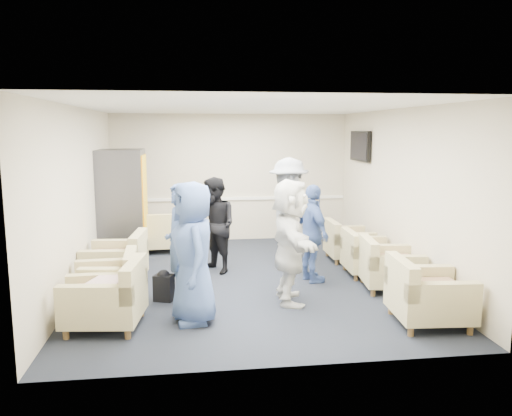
{
  "coord_description": "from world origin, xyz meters",
  "views": [
    {
      "loc": [
        -0.84,
        -7.63,
        2.35
      ],
      "look_at": [
        0.18,
        0.2,
        1.12
      ],
      "focal_mm": 35.0,
      "sensor_mm": 36.0,
      "label": 1
    }
  ],
  "objects": [
    {
      "name": "tv",
      "position": [
        2.44,
        1.8,
        2.05
      ],
      "size": [
        0.1,
        1.0,
        0.58
      ],
      "color": "black",
      "rests_on": "right_wall"
    },
    {
      "name": "person_back_right",
      "position": [
        0.85,
        0.89,
        0.94
      ],
      "size": [
        0.7,
        1.22,
        1.89
      ],
      "primitive_type": "imported",
      "rotation": [
        0.0,
        0.0,
        1.57
      ],
      "color": "beige",
      "rests_on": "floor"
    },
    {
      "name": "chair_rail",
      "position": [
        0.0,
        2.98,
        0.9
      ],
      "size": [
        4.98,
        0.04,
        0.06
      ],
      "primitive_type": "cube",
      "color": "white",
      "rests_on": "back_wall"
    },
    {
      "name": "pillow",
      "position": [
        -1.85,
        -1.7,
        0.53
      ],
      "size": [
        0.5,
        0.57,
        0.14
      ],
      "primitive_type": "cube",
      "rotation": [
        0.0,
        0.0,
        -1.88
      ],
      "color": "beige",
      "rests_on": "armchair_left_near"
    },
    {
      "name": "armchair_left_mid",
      "position": [
        -1.94,
        -1.11,
        0.33
      ],
      "size": [
        0.87,
        0.87,
        0.66
      ],
      "rotation": [
        0.0,
        0.0,
        -1.51
      ],
      "color": "tan",
      "rests_on": "floor"
    },
    {
      "name": "back_wall",
      "position": [
        0.0,
        3.0,
        1.35
      ],
      "size": [
        5.0,
        0.02,
        2.7
      ],
      "primitive_type": "cube",
      "color": "beige",
      "rests_on": "floor"
    },
    {
      "name": "person_mid_left",
      "position": [
        -1.02,
        -0.88,
        0.82
      ],
      "size": [
        0.51,
        0.67,
        1.65
      ],
      "primitive_type": "imported",
      "rotation": [
        0.0,
        0.0,
        -1.37
      ],
      "color": "#425D9E",
      "rests_on": "floor"
    },
    {
      "name": "person_mid_right",
      "position": [
        1.01,
        -0.22,
        0.77
      ],
      "size": [
        0.59,
        0.96,
        1.53
      ],
      "primitive_type": "imported",
      "rotation": [
        0.0,
        0.0,
        1.82
      ],
      "color": "#425D9E",
      "rests_on": "floor"
    },
    {
      "name": "person_front_left",
      "position": [
        -0.84,
        -1.65,
        0.87
      ],
      "size": [
        0.71,
        0.95,
        1.75
      ],
      "primitive_type": "imported",
      "rotation": [
        0.0,
        0.0,
        -1.37
      ],
      "color": "#425D9E",
      "rests_on": "floor"
    },
    {
      "name": "right_wall",
      "position": [
        2.5,
        0.0,
        1.35
      ],
      "size": [
        0.02,
        6.0,
        2.7
      ],
      "primitive_type": "cube",
      "color": "beige",
      "rests_on": "floor"
    },
    {
      "name": "floor",
      "position": [
        0.0,
        0.0,
        0.0
      ],
      "size": [
        6.0,
        6.0,
        0.0
      ],
      "primitive_type": "plane",
      "color": "black",
      "rests_on": "ground"
    },
    {
      "name": "person_front_right",
      "position": [
        0.48,
        -1.1,
        0.86
      ],
      "size": [
        0.61,
        1.62,
        1.71
      ],
      "primitive_type": "imported",
      "rotation": [
        0.0,
        0.0,
        1.5
      ],
      "color": "silver",
      "rests_on": "floor"
    },
    {
      "name": "armchair_right_midnear",
      "position": [
        2.03,
        -0.74,
        0.33
      ],
      "size": [
        0.92,
        0.92,
        0.66
      ],
      "rotation": [
        0.0,
        0.0,
        1.45
      ],
      "color": "tan",
      "rests_on": "floor"
    },
    {
      "name": "vending_machine",
      "position": [
        -2.09,
        1.66,
        1.01
      ],
      "size": [
        0.82,
        0.95,
        2.01
      ],
      "color": "#505058",
      "rests_on": "floor"
    },
    {
      "name": "person_back_left",
      "position": [
        -0.46,
        0.49,
        0.8
      ],
      "size": [
        0.93,
        0.98,
        1.59
      ],
      "primitive_type": "imported",
      "rotation": [
        0.0,
        0.0,
        -0.99
      ],
      "color": "black",
      "rests_on": "floor"
    },
    {
      "name": "armchair_right_midfar",
      "position": [
        1.98,
        0.03,
        0.31
      ],
      "size": [
        0.8,
        0.8,
        0.62
      ],
      "rotation": [
        0.0,
        0.0,
        1.54
      ],
      "color": "tan",
      "rests_on": "floor"
    },
    {
      "name": "armchair_right_far",
      "position": [
        1.95,
        0.99,
        0.31
      ],
      "size": [
        0.79,
        0.79,
        0.62
      ],
      "rotation": [
        0.0,
        0.0,
        1.56
      ],
      "color": "tan",
      "rests_on": "floor"
    },
    {
      "name": "front_wall",
      "position": [
        0.0,
        -3.0,
        1.35
      ],
      "size": [
        5.0,
        0.02,
        2.7
      ],
      "primitive_type": "cube",
      "color": "beige",
      "rests_on": "floor"
    },
    {
      "name": "left_wall",
      "position": [
        -2.5,
        0.0,
        1.35
      ],
      "size": [
        0.02,
        6.0,
        2.7
      ],
      "primitive_type": "cube",
      "color": "beige",
      "rests_on": "floor"
    },
    {
      "name": "ceiling",
      "position": [
        0.0,
        0.0,
        2.7
      ],
      "size": [
        6.0,
        6.0,
        0.0
      ],
      "primitive_type": "plane",
      "rotation": [
        3.14,
        0.0,
        0.0
      ],
      "color": "white",
      "rests_on": "back_wall"
    },
    {
      "name": "armchair_right_near",
      "position": [
        1.96,
        -2.11,
        0.35
      ],
      "size": [
        0.93,
        0.93,
        0.69
      ],
      "rotation": [
        0.0,
        0.0,
        1.5
      ],
      "color": "tan",
      "rests_on": "floor"
    },
    {
      "name": "armchair_left_near",
      "position": [
        -1.84,
        -1.71,
        0.35
      ],
      "size": [
        0.96,
        0.96,
        0.69
      ],
      "rotation": [
        0.0,
        0.0,
        -1.69
      ],
      "color": "tan",
      "rests_on": "floor"
    },
    {
      "name": "armchair_corner",
      "position": [
        -1.54,
        2.1,
        0.33
      ],
      "size": [
        0.88,
        0.88,
        0.66
      ],
      "rotation": [
        0.0,
        0.0,
        3.21
      ],
      "color": "tan",
      "rests_on": "floor"
    },
    {
      "name": "backpack",
      "position": [
        -1.25,
        -0.83,
        0.23
      ],
      "size": [
        0.31,
        0.26,
        0.44
      ],
      "rotation": [
        0.0,
        0.0,
        -0.34
      ],
      "color": "black",
      "rests_on": "floor"
    },
    {
      "name": "armchair_left_far",
      "position": [
        -1.96,
        -0.02,
        0.35
      ],
      "size": [
        0.94,
        0.94,
        0.69
      ],
      "rotation": [
        0.0,
        0.0,
        -1.65
      ],
      "color": "tan",
      "rests_on": "floor"
    }
  ]
}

